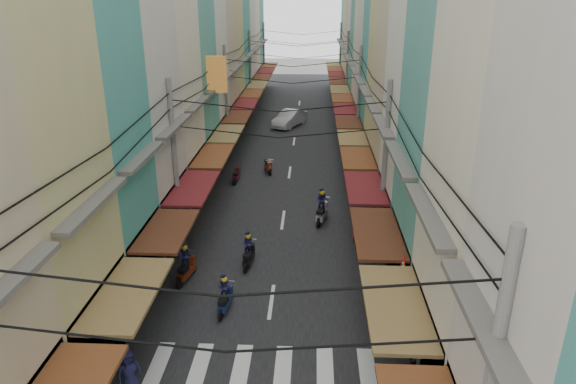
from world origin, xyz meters
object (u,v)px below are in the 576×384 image
(white_car, at_px, (289,126))
(market_umbrella, at_px, (445,281))
(bicycle, at_px, (432,249))
(traffic_sign, at_px, (402,277))

(white_car, distance_m, market_umbrella, 31.77)
(white_car, distance_m, bicycle, 25.62)
(bicycle, xyz_separation_m, market_umbrella, (-1.18, -6.64, 2.18))
(traffic_sign, bearing_deg, white_car, 99.92)
(bicycle, distance_m, market_umbrella, 7.08)
(market_umbrella, relative_size, traffic_sign, 0.79)
(white_car, xyz_separation_m, market_umbrella, (6.96, -30.92, 2.18))
(bicycle, distance_m, traffic_sign, 7.56)
(white_car, height_order, bicycle, white_car)
(market_umbrella, distance_m, traffic_sign, 1.55)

